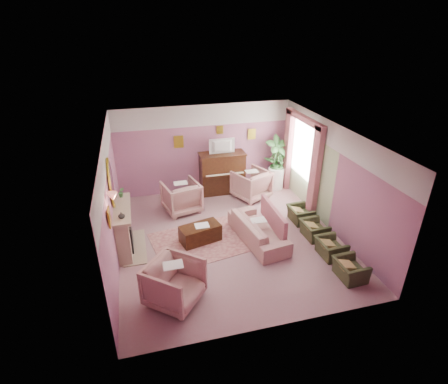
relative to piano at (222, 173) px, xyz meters
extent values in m
cube|color=gray|center=(-0.50, -2.68, -0.65)|extent=(5.50, 6.00, 0.01)
cube|color=white|center=(-0.50, -2.68, 2.15)|extent=(5.50, 6.00, 0.01)
cube|color=#855881|center=(-0.50, 0.32, 0.75)|extent=(5.50, 0.02, 2.80)
cube|color=#855881|center=(-0.50, -5.68, 0.75)|extent=(5.50, 0.02, 2.80)
cube|color=#855881|center=(-3.25, -2.68, 0.75)|extent=(0.02, 6.00, 2.80)
cube|color=#855881|center=(2.25, -2.68, 0.75)|extent=(0.02, 6.00, 2.80)
cube|color=silver|center=(-0.50, 0.31, 1.82)|extent=(5.50, 0.01, 0.65)
cube|color=#A5BC8E|center=(2.23, -1.38, 0.42)|extent=(0.01, 3.00, 2.15)
cube|color=tan|center=(-3.09, -2.48, -0.10)|extent=(0.30, 1.40, 1.10)
cube|color=black|center=(-2.99, -2.48, -0.25)|extent=(0.18, 0.72, 0.68)
cube|color=#E45F0D|center=(-2.95, -2.48, -0.43)|extent=(0.06, 0.54, 0.10)
cube|color=tan|center=(-3.06, -2.48, 0.47)|extent=(0.40, 1.55, 0.07)
cube|color=tan|center=(-2.89, -2.48, -0.64)|extent=(0.55, 1.50, 0.02)
ellipsoid|color=gold|center=(-3.20, -2.48, 1.15)|extent=(0.04, 0.72, 1.20)
ellipsoid|color=white|center=(-3.17, -2.48, 1.15)|extent=(0.01, 0.60, 1.06)
cone|color=#DC6F5F|center=(-3.12, -3.53, 1.33)|extent=(0.20, 0.20, 0.16)
cube|color=#371D0F|center=(0.00, 0.00, 0.00)|extent=(1.40, 0.60, 1.30)
cube|color=#371D0F|center=(0.00, -0.35, 0.07)|extent=(1.30, 0.12, 0.06)
cube|color=white|center=(0.00, -0.35, 0.11)|extent=(1.20, 0.08, 0.02)
cube|color=#371D0F|center=(0.00, 0.00, 0.66)|extent=(1.45, 0.65, 0.04)
imported|color=black|center=(0.00, -0.05, 0.95)|extent=(0.80, 0.12, 0.48)
cube|color=gold|center=(-1.30, 0.28, 1.07)|extent=(0.30, 0.03, 0.38)
cube|color=gold|center=(1.05, 0.28, 1.13)|extent=(0.26, 0.03, 0.34)
cube|color=gold|center=(0.00, 0.28, 1.35)|extent=(0.22, 0.03, 0.26)
cube|color=gold|center=(-3.21, -3.88, 1.07)|extent=(0.03, 0.28, 0.36)
cube|color=beige|center=(2.20, -1.13, 1.05)|extent=(0.03, 1.40, 1.80)
cube|color=#A55964|center=(2.12, -2.05, 0.65)|extent=(0.16, 0.34, 2.60)
cube|color=#A55964|center=(2.12, -0.21, 0.65)|extent=(0.16, 0.34, 2.60)
cube|color=#A55964|center=(2.12, -1.13, 1.91)|extent=(0.16, 2.20, 0.16)
imported|color=#397738|center=(-3.05, -1.93, 0.64)|extent=(0.16, 0.16, 0.28)
imported|color=silver|center=(-3.05, -2.98, 0.58)|extent=(0.16, 0.16, 0.16)
cube|color=#A56563|center=(-1.17, -2.65, -0.64)|extent=(2.78, 2.21, 0.01)
cube|color=black|center=(-1.24, -2.62, -0.43)|extent=(1.09, 0.73, 0.45)
cube|color=white|center=(-1.19, -2.62, -0.20)|extent=(0.35, 0.28, 0.01)
imported|color=tan|center=(0.19, -2.92, -0.24)|extent=(0.68, 2.03, 0.82)
cube|color=#A55964|center=(0.59, -2.92, -0.05)|extent=(0.10, 1.54, 0.57)
imported|color=tan|center=(-1.46, -0.93, -0.15)|extent=(0.97, 0.97, 1.01)
imported|color=tan|center=(0.77, -0.64, -0.15)|extent=(0.97, 0.97, 1.01)
imported|color=tan|center=(-2.14, -4.56, -0.15)|extent=(0.97, 0.97, 1.01)
imported|color=#373F23|center=(1.63, -4.82, -0.35)|extent=(0.48, 0.68, 0.59)
imported|color=#373F23|center=(1.63, -4.00, -0.35)|extent=(0.48, 0.68, 0.59)
imported|color=#373F23|center=(1.63, -3.18, -0.35)|extent=(0.48, 0.68, 0.59)
imported|color=#373F23|center=(1.63, -2.36, -0.35)|extent=(0.48, 0.68, 0.59)
cylinder|color=white|center=(1.78, -0.18, -0.30)|extent=(0.52, 0.52, 0.70)
imported|color=#397738|center=(1.78, -0.18, 0.22)|extent=(0.30, 0.30, 0.34)
imported|color=#397738|center=(1.90, -0.28, 0.19)|extent=(0.16, 0.16, 0.28)
cylinder|color=#97472C|center=(1.79, -0.11, -0.48)|extent=(0.34, 0.34, 0.34)
imported|color=#397738|center=(1.79, -0.11, 0.41)|extent=(0.76, 0.76, 1.44)
camera|label=1|loc=(-2.54, -9.96, 4.47)|focal=28.00mm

